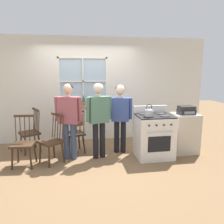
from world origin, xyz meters
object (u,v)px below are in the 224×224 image
Objects in this scene: chair_center_cluster at (52,141)px; stereo at (186,110)px; person_teen_center at (99,113)px; person_adult_right at (120,112)px; chair_near_wall at (31,133)px; chair_by_window at (74,134)px; side_counter at (184,133)px; stove at (154,136)px; person_elderly_left at (69,115)px; potted_plant at (83,102)px; chair_near_stove at (24,144)px; handbag at (77,119)px; kettle at (149,112)px.

stereo reaches higher than chair_center_cluster.
person_teen_center reaches higher than person_adult_right.
person_teen_center is at bearing 41.13° from chair_near_wall.
stereo reaches higher than chair_by_window.
person_adult_right is at bearing 52.30° from chair_near_wall.
side_counter is (1.96, 0.01, -0.52)m from person_teen_center.
stove is (2.14, -0.05, 0.02)m from chair_center_cluster.
person_elderly_left is 1.24m from potted_plant.
side_counter is (3.46, 0.17, 0.00)m from chair_near_stove.
side_counter is at bearing 153.01° from chair_by_window.
chair_by_window is 1.15m from person_adult_right.
chair_by_window is 2.94× the size of stereo.
potted_plant reaches higher than chair_near_wall.
stereo is at bearing 9.70° from stove.
stove reaches higher than side_counter.
handbag is at bearing -164.26° from person_adult_right.
side_counter is at bearing 54.35° from chair_center_cluster.
stereo is at bearing -16.54° from person_teen_center.
chair_by_window is 2.51m from side_counter.
chair_by_window is at bearing 171.76° from side_counter.
stereo is at bearing 1.29° from person_adult_right.
chair_center_cluster reaches higher than side_counter.
stereo is (2.40, -0.16, 0.16)m from handbag.
kettle is at bearing -16.39° from handbag.
potted_plant is at bearing 151.32° from stereo.
stereo reaches higher than side_counter.
chair_center_cluster is 1.00× the size of chair_near_stove.
person_teen_center is 1.24m from potted_plant.
person_teen_center reaches higher than side_counter.
chair_by_window is 0.92× the size of stove.
kettle is at bearing -142.70° from stove.
chair_near_stove is 0.63× the size of person_teen_center.
kettle reaches higher than chair_by_window.
person_teen_center reaches higher than kettle.
chair_near_stove is 1.60m from person_teen_center.
person_elderly_left is 0.25m from handbag.
person_teen_center reaches higher than handbag.
person_elderly_left is (-0.09, -0.35, 0.51)m from chair_by_window.
person_elderly_left is at bearing 29.86° from chair_near_wall.
kettle reaches higher than chair_near_stove.
chair_near_stove is (-0.53, -0.07, 0.00)m from chair_center_cluster.
chair_near_stove is 1.11× the size of side_counter.
handbag is (-1.44, 0.42, -0.20)m from kettle.
handbag is (-0.95, -0.08, -0.13)m from person_adult_right.
person_adult_right reaches higher than kettle.
person_elderly_left reaches higher than stove.
chair_center_cluster is at bearing 11.06° from chair_near_wall.
chair_center_cluster is at bearing -156.91° from person_adult_right.
chair_center_cluster is at bearing 174.59° from kettle.
potted_plant is (0.34, 1.19, 0.09)m from person_elderly_left.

